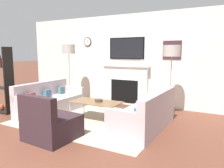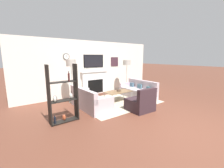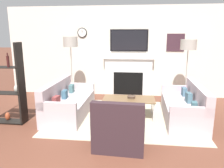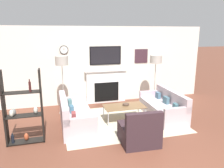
{
  "view_description": "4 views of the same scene",
  "coord_description": "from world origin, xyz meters",
  "px_view_note": "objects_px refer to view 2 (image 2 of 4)",
  "views": [
    {
      "loc": [
        2.8,
        -1.12,
        1.58
      ],
      "look_at": [
        0.24,
        3.57,
        0.8
      ],
      "focal_mm": 35.0,
      "sensor_mm": 36.0,
      "label": 1
    },
    {
      "loc": [
        -3.94,
        -1.77,
        1.92
      ],
      "look_at": [
        0.07,
        3.48,
        0.71
      ],
      "focal_mm": 24.0,
      "sensor_mm": 36.0,
      "label": 2
    },
    {
      "loc": [
        0.26,
        -1.72,
        1.85
      ],
      "look_at": [
        -0.32,
        3.28,
        0.72
      ],
      "focal_mm": 35.0,
      "sensor_mm": 36.0,
      "label": 3
    },
    {
      "loc": [
        -1.82,
        -2.56,
        2.51
      ],
      "look_at": [
        -0.16,
        3.48,
        1.0
      ],
      "focal_mm": 35.0,
      "sensor_mm": 36.0,
      "label": 4
    }
  ],
  "objects_px": {
    "armchair": "(141,103)",
    "shelf_unit": "(63,97)",
    "floor_lamp_left": "(71,64)",
    "coffee_table": "(118,92)",
    "floor_lamp_right": "(127,63)",
    "decorative_bowl": "(119,90)",
    "couch_left": "(90,101)",
    "couch_right": "(138,91)"
  },
  "relations": [
    {
      "from": "couch_left",
      "to": "floor_lamp_right",
      "type": "height_order",
      "value": "floor_lamp_right"
    },
    {
      "from": "armchair",
      "to": "floor_lamp_left",
      "type": "bearing_deg",
      "value": 122.49
    },
    {
      "from": "couch_left",
      "to": "coffee_table",
      "type": "relative_size",
      "value": 1.57
    },
    {
      "from": "floor_lamp_right",
      "to": "shelf_unit",
      "type": "xyz_separation_m",
      "value": [
        -4.07,
        -1.67,
        -0.82
      ]
    },
    {
      "from": "couch_left",
      "to": "coffee_table",
      "type": "height_order",
      "value": "couch_left"
    },
    {
      "from": "armchair",
      "to": "floor_lamp_right",
      "type": "height_order",
      "value": "floor_lamp_right"
    },
    {
      "from": "couch_left",
      "to": "shelf_unit",
      "type": "distance_m",
      "value": 1.42
    },
    {
      "from": "couch_left",
      "to": "floor_lamp_left",
      "type": "height_order",
      "value": "floor_lamp_left"
    },
    {
      "from": "armchair",
      "to": "decorative_bowl",
      "type": "height_order",
      "value": "armchair"
    },
    {
      "from": "coffee_table",
      "to": "floor_lamp_left",
      "type": "bearing_deg",
      "value": 147.29
    },
    {
      "from": "coffee_table",
      "to": "floor_lamp_right",
      "type": "height_order",
      "value": "floor_lamp_right"
    },
    {
      "from": "armchair",
      "to": "shelf_unit",
      "type": "relative_size",
      "value": 0.51
    },
    {
      "from": "decorative_bowl",
      "to": "shelf_unit",
      "type": "bearing_deg",
      "value": -166.31
    },
    {
      "from": "coffee_table",
      "to": "decorative_bowl",
      "type": "relative_size",
      "value": 6.14
    },
    {
      "from": "decorative_bowl",
      "to": "floor_lamp_left",
      "type": "height_order",
      "value": "floor_lamp_left"
    },
    {
      "from": "coffee_table",
      "to": "floor_lamp_right",
      "type": "xyz_separation_m",
      "value": [
        1.46,
        1.05,
        1.17
      ]
    },
    {
      "from": "couch_left",
      "to": "coffee_table",
      "type": "xyz_separation_m",
      "value": [
        1.42,
        0.03,
        0.13
      ]
    },
    {
      "from": "armchair",
      "to": "floor_lamp_right",
      "type": "relative_size",
      "value": 0.5
    },
    {
      "from": "couch_left",
      "to": "couch_right",
      "type": "distance_m",
      "value": 2.66
    },
    {
      "from": "couch_right",
      "to": "floor_lamp_right",
      "type": "distance_m",
      "value": 1.71
    },
    {
      "from": "couch_right",
      "to": "shelf_unit",
      "type": "height_order",
      "value": "shelf_unit"
    },
    {
      "from": "armchair",
      "to": "decorative_bowl",
      "type": "xyz_separation_m",
      "value": [
        0.15,
        1.4,
        0.19
      ]
    },
    {
      "from": "floor_lamp_left",
      "to": "floor_lamp_right",
      "type": "relative_size",
      "value": 1.04
    },
    {
      "from": "couch_left",
      "to": "couch_right",
      "type": "relative_size",
      "value": 0.99
    },
    {
      "from": "floor_lamp_right",
      "to": "couch_left",
      "type": "bearing_deg",
      "value": -159.34
    },
    {
      "from": "floor_lamp_left",
      "to": "floor_lamp_right",
      "type": "bearing_deg",
      "value": 0.0
    },
    {
      "from": "armchair",
      "to": "floor_lamp_left",
      "type": "distance_m",
      "value": 3.18
    },
    {
      "from": "floor_lamp_right",
      "to": "floor_lamp_left",
      "type": "bearing_deg",
      "value": 180.0
    },
    {
      "from": "floor_lamp_right",
      "to": "shelf_unit",
      "type": "relative_size",
      "value": 1.02
    },
    {
      "from": "coffee_table",
      "to": "shelf_unit",
      "type": "bearing_deg",
      "value": -166.71
    },
    {
      "from": "couch_right",
      "to": "decorative_bowl",
      "type": "distance_m",
      "value": 1.2
    },
    {
      "from": "decorative_bowl",
      "to": "armchair",
      "type": "bearing_deg",
      "value": -96.19
    },
    {
      "from": "couch_right",
      "to": "floor_lamp_left",
      "type": "relative_size",
      "value": 1.02
    },
    {
      "from": "decorative_bowl",
      "to": "floor_lamp_left",
      "type": "distance_m",
      "value": 2.3
    },
    {
      "from": "floor_lamp_left",
      "to": "floor_lamp_right",
      "type": "height_order",
      "value": "floor_lamp_left"
    },
    {
      "from": "couch_left",
      "to": "couch_right",
      "type": "bearing_deg",
      "value": -0.01
    },
    {
      "from": "coffee_table",
      "to": "floor_lamp_left",
      "type": "height_order",
      "value": "floor_lamp_left"
    },
    {
      "from": "coffee_table",
      "to": "shelf_unit",
      "type": "distance_m",
      "value": 2.71
    },
    {
      "from": "armchair",
      "to": "shelf_unit",
      "type": "height_order",
      "value": "shelf_unit"
    },
    {
      "from": "armchair",
      "to": "coffee_table",
      "type": "xyz_separation_m",
      "value": [
        0.1,
        1.37,
        0.14
      ]
    },
    {
      "from": "floor_lamp_left",
      "to": "floor_lamp_right",
      "type": "xyz_separation_m",
      "value": [
        3.1,
        0.0,
        -0.06
      ]
    },
    {
      "from": "couch_right",
      "to": "armchair",
      "type": "distance_m",
      "value": 1.89
    }
  ]
}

